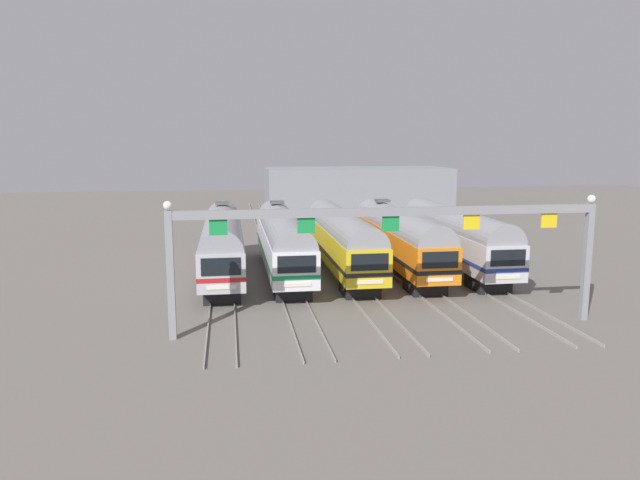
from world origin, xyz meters
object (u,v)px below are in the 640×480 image
object	(u,v)px
commuter_train_stainless	(222,241)
commuter_train_white	(283,240)
commuter_train_silver	(454,236)
commuter_train_yellow	(342,238)
catenary_gantry	(390,230)
commuter_train_orange	(399,237)

from	to	relation	value
commuter_train_stainless	commuter_train_white	world-z (taller)	same
commuter_train_white	commuter_train_silver	bearing A→B (deg)	-0.02
commuter_train_yellow	catenary_gantry	xyz separation A→B (m)	(0.00, -13.49, 2.59)
commuter_train_white	commuter_train_stainless	bearing A→B (deg)	180.00
commuter_train_orange	commuter_train_silver	distance (m)	4.39
commuter_train_stainless	commuter_train_orange	world-z (taller)	same
commuter_train_white	commuter_train_yellow	size ratio (longest dim) A/B	1.00
commuter_train_white	catenary_gantry	world-z (taller)	catenary_gantry
commuter_train_yellow	commuter_train_silver	world-z (taller)	same
commuter_train_silver	catenary_gantry	xyz separation A→B (m)	(-8.79, -13.49, 2.59)
commuter_train_silver	commuter_train_yellow	bearing A→B (deg)	180.00
catenary_gantry	commuter_train_orange	bearing A→B (deg)	71.97
commuter_train_orange	commuter_train_white	bearing A→B (deg)	180.00
commuter_train_orange	commuter_train_silver	world-z (taller)	commuter_train_orange
commuter_train_orange	catenary_gantry	bearing A→B (deg)	-108.03
commuter_train_stainless	commuter_train_yellow	distance (m)	8.79
commuter_train_stainless	commuter_train_silver	bearing A→B (deg)	-0.01
commuter_train_stainless	catenary_gantry	size ratio (longest dim) A/B	0.79
commuter_train_yellow	catenary_gantry	distance (m)	13.74
commuter_train_yellow	commuter_train_orange	size ratio (longest dim) A/B	1.00
commuter_train_white	commuter_train_orange	size ratio (longest dim) A/B	1.00
commuter_train_yellow	commuter_train_orange	xyz separation A→B (m)	(4.39, 0.00, 0.00)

